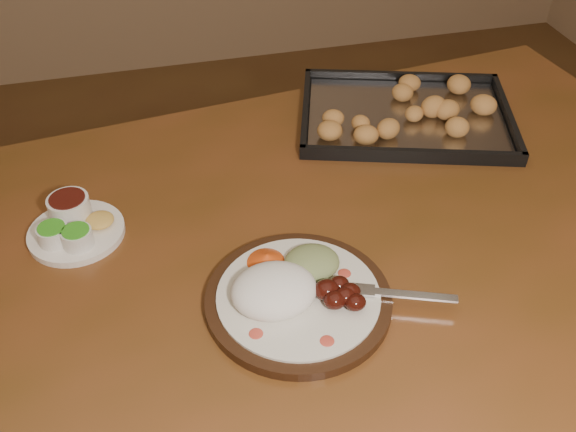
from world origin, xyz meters
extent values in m
cube|color=brown|center=(0.07, -0.12, 0.73)|extent=(1.60, 1.07, 0.04)
cylinder|color=#522718|center=(0.70, 0.34, 0.35)|extent=(0.07, 0.07, 0.71)
cylinder|color=black|center=(0.03, -0.24, 0.76)|extent=(0.26, 0.26, 0.02)
cylinder|color=silver|center=(0.03, -0.24, 0.77)|extent=(0.23, 0.23, 0.01)
ellipsoid|color=#C43F2F|center=(-0.04, -0.29, 0.77)|extent=(0.02, 0.02, 0.00)
ellipsoid|color=#C43F2F|center=(0.05, -0.33, 0.77)|extent=(0.02, 0.02, 0.00)
ellipsoid|color=#C43F2F|center=(0.11, -0.22, 0.77)|extent=(0.02, 0.02, 0.00)
ellipsoid|color=#C43F2F|center=(-0.05, -0.20, 0.77)|extent=(0.02, 0.02, 0.00)
ellipsoid|color=white|center=(0.00, -0.24, 0.78)|extent=(0.14, 0.13, 0.05)
ellipsoid|color=#451009|center=(0.07, -0.27, 0.78)|extent=(0.03, 0.03, 0.03)
ellipsoid|color=#451009|center=(0.10, -0.26, 0.78)|extent=(0.03, 0.03, 0.03)
ellipsoid|color=#451009|center=(0.09, -0.25, 0.78)|extent=(0.03, 0.03, 0.03)
ellipsoid|color=#451009|center=(0.10, -0.28, 0.78)|extent=(0.03, 0.03, 0.03)
ellipsoid|color=#451009|center=(0.07, -0.25, 0.78)|extent=(0.03, 0.03, 0.03)
ellipsoid|color=#451009|center=(0.09, -0.27, 0.78)|extent=(0.03, 0.03, 0.03)
ellipsoid|color=tan|center=(0.06, -0.19, 0.78)|extent=(0.10, 0.09, 0.03)
cone|color=#DD4914|center=(0.00, -0.17, 0.78)|extent=(0.07, 0.07, 0.03)
cube|color=silver|center=(0.18, -0.28, 0.77)|extent=(0.12, 0.06, 0.00)
cube|color=silver|center=(0.12, -0.26, 0.77)|extent=(0.04, 0.03, 0.00)
cylinder|color=silver|center=(0.09, -0.26, 0.77)|extent=(0.03, 0.01, 0.00)
cylinder|color=silver|center=(0.10, -0.25, 0.77)|extent=(0.03, 0.01, 0.00)
cylinder|color=silver|center=(0.10, -0.25, 0.77)|extent=(0.03, 0.01, 0.00)
cylinder|color=silver|center=(0.10, -0.24, 0.77)|extent=(0.03, 0.01, 0.00)
cylinder|color=white|center=(-0.27, -0.02, 0.76)|extent=(0.15, 0.15, 0.01)
cylinder|color=silver|center=(-0.30, -0.04, 0.78)|extent=(0.05, 0.05, 0.03)
cylinder|color=green|center=(-0.30, -0.04, 0.79)|extent=(0.04, 0.04, 0.00)
cylinder|color=silver|center=(-0.26, -0.05, 0.78)|extent=(0.05, 0.05, 0.03)
cylinder|color=green|center=(-0.26, -0.05, 0.79)|extent=(0.04, 0.04, 0.00)
cylinder|color=white|center=(-0.28, 0.02, 0.78)|extent=(0.07, 0.07, 0.04)
cylinder|color=#3D0F0B|center=(-0.28, 0.02, 0.80)|extent=(0.06, 0.06, 0.00)
ellipsoid|color=#F2C555|center=(-0.23, -0.01, 0.77)|extent=(0.04, 0.04, 0.02)
cube|color=black|center=(0.36, 0.18, 0.75)|extent=(0.48, 0.40, 0.01)
cube|color=black|center=(0.40, 0.31, 0.77)|extent=(0.39, 0.13, 0.02)
cube|color=black|center=(0.32, 0.04, 0.77)|extent=(0.39, 0.13, 0.02)
cube|color=black|center=(0.55, 0.12, 0.77)|extent=(0.10, 0.29, 0.02)
cube|color=black|center=(0.17, 0.24, 0.77)|extent=(0.10, 0.29, 0.02)
cube|color=#B4B4B9|center=(0.36, 0.18, 0.76)|extent=(0.44, 0.37, 0.00)
ellipsoid|color=#C58C44|center=(0.41, 0.16, 0.78)|extent=(0.04, 0.04, 0.03)
ellipsoid|color=#C58C44|center=(0.46, 0.18, 0.78)|extent=(0.06, 0.06, 0.03)
ellipsoid|color=#C58C44|center=(0.42, 0.23, 0.78)|extent=(0.06, 0.06, 0.03)
ellipsoid|color=#C58C44|center=(0.39, 0.22, 0.78)|extent=(0.05, 0.05, 0.03)
ellipsoid|color=#C58C44|center=(0.35, 0.25, 0.78)|extent=(0.06, 0.06, 0.03)
ellipsoid|color=#C58C44|center=(0.33, 0.21, 0.78)|extent=(0.06, 0.06, 0.03)
ellipsoid|color=#C58C44|center=(0.27, 0.22, 0.78)|extent=(0.05, 0.05, 0.03)
ellipsoid|color=#C58C44|center=(0.29, 0.18, 0.78)|extent=(0.05, 0.05, 0.03)
ellipsoid|color=#C58C44|center=(0.26, 0.17, 0.78)|extent=(0.06, 0.06, 0.03)
ellipsoid|color=#C58C44|center=(0.31, 0.12, 0.78)|extent=(0.06, 0.06, 0.03)
ellipsoid|color=#C58C44|center=(0.35, 0.14, 0.78)|extent=(0.05, 0.05, 0.03)
ellipsoid|color=#C58C44|center=(0.40, 0.11, 0.78)|extent=(0.06, 0.06, 0.03)
ellipsoid|color=#C58C44|center=(0.41, 0.12, 0.78)|extent=(0.06, 0.06, 0.03)
camera|label=1|loc=(-0.13, -0.82, 1.43)|focal=40.00mm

